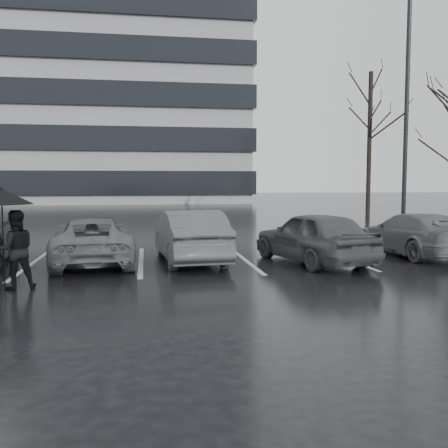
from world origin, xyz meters
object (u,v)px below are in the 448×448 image
car_west_a (190,236)px  lamp_post (406,122)px  car_west_b (92,241)px  pedestrian_right (15,250)px  car_main (313,237)px  car_east (413,234)px  tree_north (369,145)px

car_west_a → lamp_post: lamp_post is taller
car_west_b → pedestrian_right: (-1.18, -2.91, 0.19)m
car_main → car_west_b: size_ratio=0.94×
car_west_b → car_east: size_ratio=1.01×
car_main → pedestrian_right: (-6.88, -2.13, 0.10)m
pedestrian_right → tree_north: (15.62, 17.62, 3.46)m
car_east → lamp_post: size_ratio=0.44×
car_west_b → lamp_post: lamp_post is taller
car_west_a → car_east: car_west_a is taller
car_west_b → lamp_post: size_ratio=0.44×
car_west_a → car_west_b: car_west_a is taller
car_main → pedestrian_right: size_ratio=2.56×
car_west_a → car_west_b: size_ratio=0.98×
car_east → lamp_post: 6.74m
tree_north → car_main: bearing=-119.4°
car_main → lamp_post: 9.03m
pedestrian_right → lamp_post: 15.38m
tree_north → lamp_post: bearing=-107.3°
car_west_a → car_east: size_ratio=0.99×
pedestrian_right → tree_north: size_ratio=0.18×
lamp_post → car_west_a: bearing=-149.9°
car_west_a → lamp_post: size_ratio=0.43×
pedestrian_right → tree_north: tree_north is taller
car_main → car_west_a: (-3.16, 0.73, 0.00)m
car_main → car_west_a: size_ratio=0.96×
pedestrian_right → lamp_post: size_ratio=0.16×
car_east → tree_north: size_ratio=0.50×
car_east → car_west_b: bearing=-3.7°
pedestrian_right → tree_north: 23.80m
car_main → car_west_a: bearing=-27.4°
pedestrian_right → car_main: bearing=177.0°
pedestrian_right → tree_north: bearing=-151.7°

